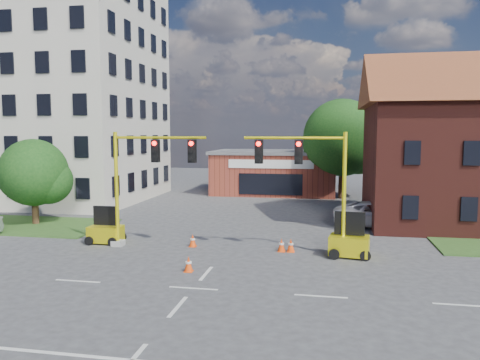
{
  "coord_description": "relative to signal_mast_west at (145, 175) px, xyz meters",
  "views": [
    {
      "loc": [
        5.1,
        -17.41,
        6.2
      ],
      "look_at": [
        0.04,
        10.0,
        3.32
      ],
      "focal_mm": 35.0,
      "sensor_mm": 36.0,
      "label": 1
    }
  ],
  "objects": [
    {
      "name": "trailer_west",
      "position": [
        -2.58,
        0.44,
        -3.29
      ],
      "size": [
        1.77,
        1.19,
        2.0
      ],
      "rotation": [
        0.0,
        0.0,
        -0.01
      ],
      "color": "yellow",
      "rests_on": "ground"
    },
    {
      "name": "pickup_white",
      "position": [
        12.99,
        7.82,
        -3.09
      ],
      "size": [
        6.24,
        3.46,
        1.65
      ],
      "primitive_type": "imported",
      "rotation": [
        0.0,
        0.0,
        1.45
      ],
      "color": "white",
      "rests_on": "ground"
    },
    {
      "name": "signal_mast_east",
      "position": [
        8.71,
        0.0,
        0.0
      ],
      "size": [
        5.3,
        0.6,
        6.2
      ],
      "color": "gray",
      "rests_on": "ground"
    },
    {
      "name": "trailer_east",
      "position": [
        10.66,
        -0.02,
        -3.24
      ],
      "size": [
        2.07,
        1.54,
        2.16
      ],
      "rotation": [
        0.0,
        0.0,
        -0.15
      ],
      "color": "yellow",
      "rests_on": "ground"
    },
    {
      "name": "brick_shop",
      "position": [
        4.36,
        23.99,
        -1.76
      ],
      "size": [
        12.4,
        8.4,
        4.3
      ],
      "color": "maroon",
      "rests_on": "ground"
    },
    {
      "name": "ground",
      "position": [
        4.36,
        -6.0,
        -3.92
      ],
      "size": [
        120.0,
        120.0,
        0.0
      ],
      "primitive_type": "plane",
      "color": "#3A3B3D",
      "rests_on": "ground"
    },
    {
      "name": "signal_mast_west",
      "position": [
        0.0,
        0.0,
        0.0
      ],
      "size": [
        5.3,
        0.6,
        6.2
      ],
      "color": "gray",
      "rests_on": "ground"
    },
    {
      "name": "cone_d",
      "position": [
        7.74,
        0.4,
        -3.58
      ],
      "size": [
        0.4,
        0.4,
        0.7
      ],
      "color": "#E9430C",
      "rests_on": "ground"
    },
    {
      "name": "cone_c",
      "position": [
        7.26,
        0.37,
        -3.58
      ],
      "size": [
        0.4,
        0.4,
        0.7
      ],
      "color": "#E9430C",
      "rests_on": "ground"
    },
    {
      "name": "office_block",
      "position": [
        -15.64,
        15.91,
        6.39
      ],
      "size": [
        18.4,
        15.4,
        20.6
      ],
      "color": "beige",
      "rests_on": "ground"
    },
    {
      "name": "tree_large",
      "position": [
        11.22,
        21.08,
        1.51
      ],
      "size": [
        7.51,
        7.15,
        9.24
      ],
      "color": "#3B2515",
      "rests_on": "ground"
    },
    {
      "name": "tree_nw_front",
      "position": [
        -9.42,
        4.58,
        -0.56
      ],
      "size": [
        4.68,
        4.46,
        5.74
      ],
      "color": "#3B2515",
      "rests_on": "ground"
    },
    {
      "name": "lane_markings",
      "position": [
        4.36,
        -9.0,
        -3.91
      ],
      "size": [
        60.0,
        36.0,
        0.01
      ],
      "primitive_type": null,
      "color": "silver",
      "rests_on": "ground"
    },
    {
      "name": "cone_a",
      "position": [
        3.52,
        -3.88,
        -3.58
      ],
      "size": [
        0.4,
        0.4,
        0.7
      ],
      "color": "#E9430C",
      "rests_on": "ground"
    },
    {
      "name": "cone_b",
      "position": [
        2.43,
        0.54,
        -3.58
      ],
      "size": [
        0.4,
        0.4,
        0.7
      ],
      "color": "#E9430C",
      "rests_on": "ground"
    }
  ]
}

